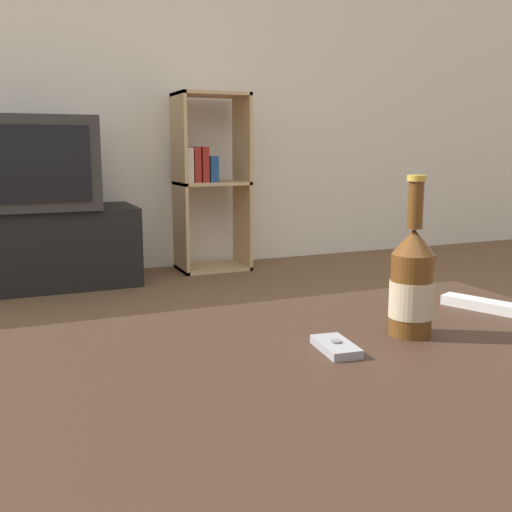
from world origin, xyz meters
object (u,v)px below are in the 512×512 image
Objects in this scene: television at (34,163)px; remote_control at (487,306)px; bookshelf at (208,179)px; tv_stand at (40,248)px; beer_bottle at (412,283)px; cell_phone at (336,347)px.

remote_control is (0.71, -2.54, -0.23)m from television.
bookshelf is 2.66m from remote_control.
tv_stand is 2.65m from remote_control.
beer_bottle is at bearing 172.64° from remote_control.
remote_control is at bearing -96.47° from bookshelf.
cell_phone is (-0.70, -2.73, -0.12)m from bookshelf.
bookshelf is 3.93× the size of beer_bottle.
television reaches higher than remote_control.
bookshelf reaches higher than beer_bottle.
cell_phone is 0.58× the size of remote_control.
remote_control reaches higher than tv_stand.
tv_stand is 0.96× the size of bookshelf.
remote_control is at bearing 15.92° from beer_bottle.
tv_stand is at bearing 90.00° from television.
beer_bottle is at bearing -79.86° from television.
tv_stand is 1.07m from bookshelf.
television is 2.27× the size of beer_bottle.
beer_bottle is at bearing -79.87° from tv_stand.
television is 0.58× the size of bookshelf.
bookshelf reaches higher than remote_control.
tv_stand is at bearing 82.22° from remote_control.
television is at bearing -90.00° from tv_stand.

